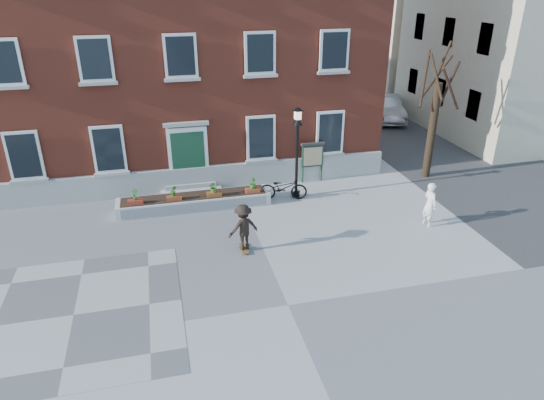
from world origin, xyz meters
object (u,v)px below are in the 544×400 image
object	(u,v)px
parked_car	(386,108)
notice_board	(313,156)
skateboarder	(243,227)
bicycle	(283,188)
bystander	(430,204)
lamp_post	(297,140)

from	to	relation	value
parked_car	notice_board	bearing A→B (deg)	-119.09
notice_board	skateboarder	bearing A→B (deg)	-128.39
notice_board	skateboarder	world-z (taller)	notice_board
bicycle	skateboarder	size ratio (longest dim) A/B	1.17
bystander	skateboarder	size ratio (longest dim) A/B	1.00
bystander	notice_board	world-z (taller)	notice_board
lamp_post	notice_board	bearing A→B (deg)	50.61
bystander	skateboarder	distance (m)	7.16
bicycle	bystander	xyz separation A→B (m)	(4.76, -3.56, 0.34)
skateboarder	notice_board	bearing A→B (deg)	51.61
bystander	skateboarder	world-z (taller)	bystander
bystander	skateboarder	bearing A→B (deg)	83.06
notice_board	skateboarder	xyz separation A→B (m)	(-4.19, -5.28, -0.36)
lamp_post	skateboarder	size ratio (longest dim) A/B	2.27
bicycle	notice_board	xyz separation A→B (m)	(1.78, 1.55, 0.73)
bicycle	skateboarder	xyz separation A→B (m)	(-2.40, -3.73, 0.37)
parked_car	bystander	xyz separation A→B (m)	(-4.96, -13.97, 0.08)
lamp_post	skateboarder	distance (m)	5.15
bicycle	skateboarder	bearing A→B (deg)	160.08
bicycle	bystander	size ratio (longest dim) A/B	1.17
parked_car	skateboarder	size ratio (longest dim) A/B	2.77
lamp_post	bystander	bearing A→B (deg)	-41.50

